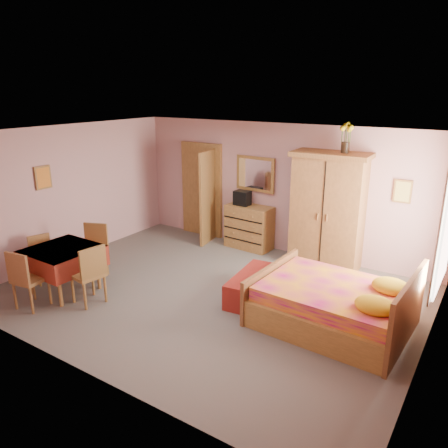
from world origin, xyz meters
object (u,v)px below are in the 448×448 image
Objects in this scene: chair_south at (30,278)px; chair_west at (44,259)px; bench at (251,286)px; chair_north at (92,252)px; sunflower_vase at (346,138)px; bed at (333,293)px; dining_table at (65,270)px; chest_of_drawers at (249,227)px; stereo at (242,198)px; floor_lamp at (296,207)px; wardrobe at (328,211)px; wall_mirror at (255,174)px; chair_east at (88,274)px.

chair_south is 1.16× the size of chair_west.
chair_north is (-2.74, -0.86, 0.28)m from bench.
bed is at bearing -72.43° from sunflower_vase.
bed is at bearing 18.82° from dining_table.
chest_of_drawers is 3.00× the size of stereo.
sunflower_vase is (1.92, -0.08, 1.97)m from chest_of_drawers.
wardrobe is at bearing -15.04° from floor_lamp.
sunflower_vase is at bearing -3.80° from wall_mirror.
stereo reaches higher than chair_north.
stereo reaches higher than chair_east.
wardrobe reaches higher than dining_table.
dining_table is 1.07× the size of chair_east.
wall_mirror reaches higher than bench.
chest_of_drawers is at bearing -140.68° from chair_north.
chair_south is at bearing -108.00° from stereo.
chest_of_drawers is 2.32m from bench.
wardrobe is 2.14m from bench.
sunflower_vase reaches higher than floor_lamp.
chair_west is at bearing -131.95° from floor_lamp.
chair_south is (-1.50, -4.30, -1.08)m from wall_mirror.
wall_mirror is 2.13m from sunflower_vase.
stereo is 4.33m from chair_south.
sunflower_vase is at bearing -1.80° from stereo.
wardrobe is 2.08× the size of dining_table.
chair_east is (-2.06, -1.54, 0.28)m from bench.
wardrobe is 2.28× the size of chair_south.
chair_east is (-0.88, -3.52, 0.03)m from chest_of_drawers.
sunflower_vase is at bearing -29.82° from chair_east.
dining_table is at bearing -109.89° from chest_of_drawers.
wall_mirror is 2.83m from bench.
chair_south is (-3.20, -4.00, -0.61)m from wardrobe.
floor_lamp is 4.90m from chair_south.
sunflower_vase is at bearing 44.55° from dining_table.
wall_mirror reaches higher than chair_north.
floor_lamp is 2.23m from bench.
sunflower_vase reaches higher than bed.
chair_south is (-4.05, -2.02, -0.01)m from bed.
wardrobe is 2.24× the size of chair_east.
stereo reaches higher than bench.
wall_mirror is 0.75× the size of bench.
wall_mirror is 1.12× the size of chair_west.
wall_mirror is 0.94× the size of chair_east.
floor_lamp reaches higher than wall_mirror.
bench is at bearing -84.93° from floor_lamp.
wardrobe reaches higher than chest_of_drawers.
stereo reaches higher than chair_west.
wall_mirror is 0.96× the size of chair_south.
bed reaches higher than chair_west.
wall_mirror is 3.97m from chair_east.
sunflower_vase is (0.22, 0.02, 1.35)m from wardrobe.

